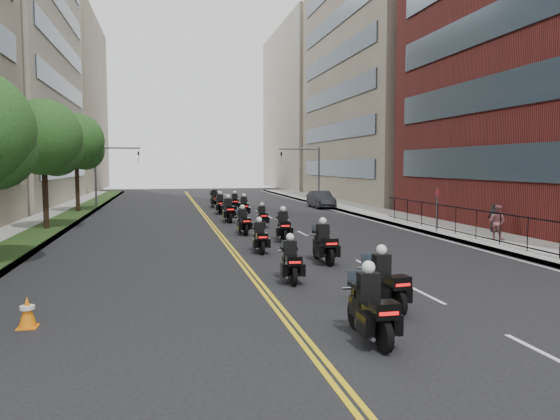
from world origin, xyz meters
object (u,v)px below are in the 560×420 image
Objects in this scene: motorcycle_5 at (283,227)px; motorcycle_10 at (220,205)px; motorcycle_6 at (243,223)px; traffic_cone at (27,312)px; motorcycle_11 at (235,203)px; motorcycle_2 at (291,263)px; pedestrian_c at (493,218)px; motorcycle_9 at (244,208)px; motorcycle_0 at (370,310)px; motorcycle_8 at (228,211)px; motorcycle_4 at (260,238)px; motorcycle_12 at (215,199)px; motorcycle_7 at (262,217)px; motorcycle_1 at (384,284)px; parked_sedan at (321,199)px; motorcycle_3 at (324,245)px; pedestrian_b at (497,222)px.

motorcycle_10 is (-1.61, 16.05, 0.01)m from motorcycle_5.
motorcycle_6 is 2.94× the size of traffic_cone.
motorcycle_11 is at bearing 59.59° from motorcycle_10.
motorcycle_2 is 1.41× the size of pedestrian_c.
pedestrian_c reaches higher than motorcycle_11.
motorcycle_2 is 22.55m from motorcycle_9.
motorcycle_5 is at bearing 55.29° from traffic_cone.
motorcycle_0 is 0.95× the size of motorcycle_8.
motorcycle_11 reaches higher than motorcycle_4.
pedestrian_c is (13.64, -3.01, 0.27)m from motorcycle_6.
motorcycle_12 is 36.41m from traffic_cone.
motorcycle_0 is 18.98m from motorcycle_6.
motorcycle_8 is at bearing 106.16° from motorcycle_5.
motorcycle_7 is 1.33× the size of pedestrian_c.
motorcycle_1 is (1.34, 2.44, -0.01)m from motorcycle_0.
pedestrian_c is (13.53, 15.96, 0.22)m from motorcycle_0.
motorcycle_5 is 21.75m from parked_sedan.
motorcycle_8 is at bearing -96.95° from motorcycle_11.
motorcycle_10 reaches higher than parked_sedan.
motorcycle_10 is (0.19, 19.34, 0.09)m from motorcycle_4.
motorcycle_10 is at bearing 102.38° from motorcycle_7.
motorcycle_5 reaches higher than pedestrian_c.
motorcycle_0 reaches higher than motorcycle_5.
motorcycle_1 is 3.10× the size of traffic_cone.
traffic_cone is (-9.43, -6.88, -0.34)m from motorcycle_3.
motorcycle_8 is 1.00× the size of motorcycle_12.
motorcycle_6 reaches higher than motorcycle_2.
motorcycle_8 is at bearing 121.10° from motorcycle_7.
motorcycle_10 is 0.53× the size of parked_sedan.
motorcycle_2 is 0.86× the size of motorcycle_12.
motorcycle_11 is (-0.09, 18.74, -0.04)m from motorcycle_5.
motorcycle_6 is 6.69m from motorcycle_8.
motorcycle_1 is 13.45m from motorcycle_5.
motorcycle_1 is 9.01m from traffic_cone.
pedestrian_c is at bearing -59.48° from pedestrian_b.
pedestrian_b is at bearing 147.96° from pedestrian_c.
motorcycle_11 is at bearing -75.97° from motorcycle_12.
motorcycle_7 is 0.86× the size of motorcycle_9.
motorcycle_9 is at bearing -65.43° from motorcycle_10.
motorcycle_0 reaches higher than motorcycle_9.
parked_sedan is at bearing 22.84° from motorcycle_10.
pedestrian_b reaches higher than motorcycle_12.
motorcycle_0 is 0.52× the size of parked_sedan.
motorcycle_7 is (1.71, 3.50, -0.05)m from motorcycle_6.
motorcycle_3 reaches higher than motorcycle_9.
traffic_cone is at bearing -125.81° from motorcycle_4.
motorcycle_0 reaches higher than motorcycle_11.
motorcycle_7 is (0.26, 20.03, -0.09)m from motorcycle_1.
pedestrian_b is (2.48, -22.96, 0.26)m from parked_sedan.
pedestrian_b is at bearing -8.13° from motorcycle_5.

